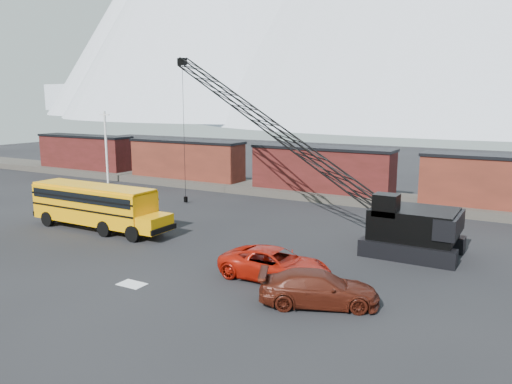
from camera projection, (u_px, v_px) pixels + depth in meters
The scene contains 12 objects.
ground at pixel (175, 261), 28.84m from camera, with size 160.00×160.00×0.00m, color black.
gravel_berm at pixel (321, 194), 47.56m from camera, with size 120.00×5.00×0.70m, color #48423B.
boxcar_west_far at pixel (85, 152), 62.75m from camera, with size 13.70×3.10×4.17m.
boxcar_west_near at pixel (186, 159), 54.94m from camera, with size 13.70×3.10×4.17m.
boxcar_mid at pixel (322, 169), 47.12m from camera, with size 13.70×3.10×4.17m.
boxcar_east_near at pixel (511, 183), 39.30m from camera, with size 13.70×3.10×4.17m.
utility_pole at pixel (106, 146), 55.18m from camera, with size 1.40×0.24×8.00m.
snow_patch at pixel (132, 284), 25.18m from camera, with size 1.40×0.90×0.02m, color silver.
school_bus at pixel (97, 205), 35.58m from camera, with size 11.65×2.65×3.19m.
red_pickup at pixel (275, 264), 25.74m from camera, with size 2.70×5.87×1.63m, color #A31407.
maroon_suv at pixel (319, 288), 22.55m from camera, with size 2.20×5.41×1.57m, color #43150B.
crawler_crane at pixel (270, 126), 36.68m from camera, with size 24.50×7.85×12.93m.
Camera 1 is at (17.83, -21.64, 9.16)m, focal length 35.00 mm.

